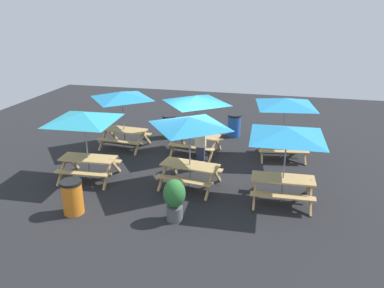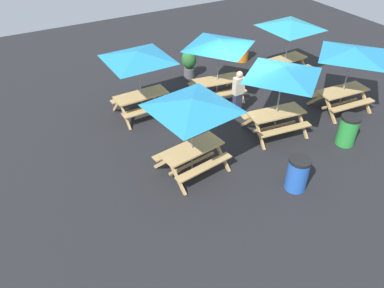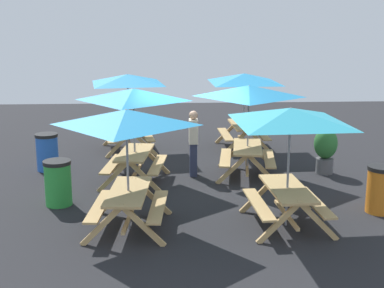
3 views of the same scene
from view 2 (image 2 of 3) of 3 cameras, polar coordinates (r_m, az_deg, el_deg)
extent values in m
plane|color=#232326|center=(13.21, 7.75, 4.42)|extent=(24.19, 24.19, 0.00)
cube|color=tan|center=(15.88, 14.03, 12.45)|extent=(1.83, 0.79, 0.05)
cube|color=tan|center=(16.35, 12.54, 12.25)|extent=(1.81, 0.35, 0.04)
cube|color=tan|center=(15.66, 15.27, 10.72)|extent=(1.81, 0.35, 0.04)
cube|color=tan|center=(16.78, 14.94, 12.24)|extent=(0.10, 0.80, 0.81)
cube|color=tan|center=(16.34, 16.73, 11.25)|extent=(0.10, 0.80, 0.81)
cube|color=tan|center=(15.76, 10.83, 11.21)|extent=(0.10, 0.80, 0.81)
cube|color=tan|center=(15.29, 12.63, 10.15)|extent=(0.10, 0.80, 0.81)
cube|color=tan|center=(16.09, 13.76, 10.76)|extent=(1.56, 0.15, 0.06)
cylinder|color=gray|center=(15.73, 14.25, 13.80)|extent=(0.04, 0.04, 2.30)
pyramid|color=teal|center=(15.38, 14.83, 17.26)|extent=(2.82, 2.82, 0.28)
cube|color=tan|center=(10.26, 0.00, -0.72)|extent=(1.88, 0.96, 0.05)
cube|color=tan|center=(10.79, -1.78, -0.54)|extent=(1.82, 0.52, 0.04)
cube|color=tan|center=(10.11, 1.90, -3.52)|extent=(1.82, 0.52, 0.04)
cube|color=tan|center=(11.10, 2.04, 0.16)|extent=(0.18, 0.80, 0.81)
cube|color=tan|center=(10.67, 4.52, -1.69)|extent=(0.18, 0.80, 0.81)
cube|color=tan|center=(10.38, -4.65, -2.96)|extent=(0.18, 0.80, 0.81)
cube|color=tan|center=(9.91, -2.30, -5.10)|extent=(0.18, 0.80, 0.81)
cube|color=tan|center=(10.58, 0.00, -2.96)|extent=(1.55, 0.30, 0.06)
cylinder|color=gray|center=(10.02, 0.00, 1.15)|extent=(0.04, 0.04, 2.30)
pyramid|color=#268CC6|center=(9.47, 0.00, 6.14)|extent=(2.80, 2.80, 0.28)
cube|color=tan|center=(12.10, 12.77, 4.67)|extent=(1.87, 0.92, 0.05)
cube|color=tan|center=(12.63, 11.27, 4.80)|extent=(1.82, 0.48, 0.04)
cube|color=tan|center=(11.88, 13.98, 2.16)|extent=(1.82, 0.48, 0.04)
cube|color=tan|center=(12.95, 14.60, 4.71)|extent=(0.16, 0.80, 0.81)
cube|color=tan|center=(12.47, 16.44, 3.03)|extent=(0.16, 0.80, 0.81)
cube|color=tan|center=(12.18, 8.54, 3.38)|extent=(0.16, 0.80, 0.81)
cube|color=tan|center=(11.67, 10.26, 1.54)|extent=(0.16, 0.80, 0.81)
cube|color=tan|center=(12.37, 12.45, 2.63)|extent=(1.56, 0.26, 0.06)
cylinder|color=gray|center=(11.89, 13.03, 6.35)|extent=(0.04, 0.04, 2.30)
pyramid|color=#268CC6|center=(11.43, 13.72, 10.71)|extent=(2.23, 2.23, 0.28)
cube|color=tan|center=(14.08, 22.03, 7.57)|extent=(1.85, 0.84, 0.05)
cube|color=tan|center=(14.53, 20.34, 7.59)|extent=(1.81, 0.40, 0.04)
cube|color=tan|center=(13.89, 23.26, 5.47)|extent=(1.81, 0.40, 0.04)
cube|color=tan|center=(14.98, 22.95, 7.47)|extent=(0.12, 0.80, 0.81)
cube|color=tan|center=(14.57, 24.87, 6.11)|extent=(0.12, 0.80, 0.81)
cube|color=tan|center=(13.96, 18.38, 6.43)|extent=(0.12, 0.80, 0.81)
cube|color=tan|center=(13.52, 20.31, 4.96)|extent=(0.12, 0.80, 0.81)
cube|color=tan|center=(14.31, 21.56, 5.76)|extent=(1.56, 0.19, 0.06)
cylinder|color=gray|center=(13.90, 22.42, 9.04)|extent=(0.04, 0.04, 2.30)
pyramid|color=#268CC6|center=(13.51, 23.41, 12.81)|extent=(2.15, 2.15, 0.28)
cube|color=tan|center=(13.79, 3.88, 9.69)|extent=(1.88, 0.95, 0.05)
cube|color=tan|center=(14.37, 2.93, 9.60)|extent=(1.82, 0.51, 0.04)
cube|color=tan|center=(13.49, 4.79, 7.60)|extent=(1.82, 0.51, 0.04)
cube|color=tan|center=(14.56, 6.07, 9.46)|extent=(0.17, 0.80, 0.81)
cube|color=tan|center=(13.99, 7.38, 8.17)|extent=(0.17, 0.80, 0.81)
cube|color=tan|center=(13.99, 0.25, 8.48)|extent=(0.17, 0.80, 0.81)
cube|color=tan|center=(13.39, 1.39, 7.10)|extent=(0.17, 0.80, 0.81)
cube|color=tan|center=(14.03, 3.79, 7.80)|extent=(1.55, 0.29, 0.06)
cylinder|color=gray|center=(13.61, 3.95, 11.23)|extent=(0.04, 0.04, 2.30)
pyramid|color=#268CC6|center=(13.21, 4.14, 15.19)|extent=(2.26, 2.26, 0.28)
cube|color=tan|center=(12.90, -7.77, 7.41)|extent=(1.82, 0.76, 0.05)
cube|color=tan|center=(13.49, -8.65, 7.29)|extent=(1.81, 0.32, 0.04)
cube|color=tan|center=(12.61, -6.62, 5.23)|extent=(1.81, 0.32, 0.04)
cube|color=tan|center=(13.64, -5.29, 7.55)|extent=(0.09, 0.80, 0.81)
cube|color=tan|center=(13.07, -3.85, 6.23)|extent=(0.09, 0.80, 0.81)
cube|color=tan|center=(13.15, -11.40, 5.74)|extent=(0.09, 0.80, 0.81)
cube|color=tan|center=(12.55, -10.17, 4.30)|extent=(0.09, 0.80, 0.81)
cube|color=tan|center=(13.16, -7.58, 5.43)|extent=(1.56, 0.12, 0.06)
cylinder|color=gray|center=(12.71, -7.92, 9.02)|extent=(0.04, 0.04, 2.30)
pyramid|color=#268CC6|center=(12.28, -8.31, 13.20)|extent=(2.83, 2.83, 0.28)
cylinder|color=blue|center=(10.24, 15.74, -4.55)|extent=(0.56, 0.56, 0.90)
cylinder|color=black|center=(9.94, 16.20, -2.42)|extent=(0.59, 0.59, 0.08)
cylinder|color=orange|center=(17.09, 7.67, 13.88)|extent=(0.56, 0.56, 0.90)
cylinder|color=black|center=(16.91, 7.81, 15.41)|extent=(0.59, 0.59, 0.08)
cylinder|color=green|center=(12.40, 22.60, 1.78)|extent=(0.56, 0.56, 0.90)
cylinder|color=black|center=(12.15, 23.13, 3.68)|extent=(0.59, 0.59, 0.08)
cylinder|color=#59595B|center=(15.55, -0.43, 10.82)|extent=(0.44, 0.44, 0.40)
ellipsoid|color=#2D7233|center=(15.30, -0.44, 12.83)|extent=(0.59, 0.59, 0.79)
cube|color=#2D334C|center=(12.94, 6.88, 5.97)|extent=(0.28, 0.18, 0.85)
cube|color=beige|center=(12.59, 7.12, 8.81)|extent=(0.36, 0.22, 0.60)
sphere|color=tan|center=(12.40, 7.27, 10.48)|extent=(0.22, 0.22, 0.22)
camera|label=1|loc=(21.20, -20.44, 30.75)|focal=35.00mm
camera|label=3|loc=(21.58, 41.03, 20.43)|focal=50.00mm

